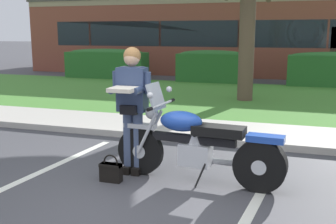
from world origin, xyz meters
TOP-DOWN VIEW (x-y plane):
  - ground_plane at (0.00, 0.00)m, footprint 140.00×140.00m
  - curb_strip at (0.00, 2.87)m, footprint 60.00×0.20m
  - concrete_walk at (0.00, 3.72)m, footprint 60.00×1.50m
  - grass_lawn at (0.00, 7.80)m, footprint 60.00×6.66m
  - stall_stripe_0 at (-1.63, 0.20)m, footprint 0.52×4.39m
  - stall_stripe_1 at (1.31, 0.20)m, footprint 0.52×4.39m
  - motorcycle at (0.62, 1.02)m, footprint 2.24×0.82m
  - rider_person at (-0.36, 1.07)m, footprint 0.54×0.59m
  - handbag at (-0.51, 0.68)m, footprint 0.28×0.13m
  - hedge_left at (-5.89, 11.29)m, footprint 3.38×0.90m
  - hedge_center_left at (-1.50, 11.29)m, footprint 2.59×0.90m
  - brick_building at (-0.84, 17.65)m, footprint 20.47×8.74m

SIDE VIEW (x-z plane):
  - ground_plane at x=0.00m, z-range 0.00..0.00m
  - stall_stripe_0 at x=-1.63m, z-range 0.00..0.01m
  - stall_stripe_1 at x=1.31m, z-range 0.00..0.01m
  - grass_lawn at x=0.00m, z-range 0.00..0.06m
  - concrete_walk at x=0.00m, z-range 0.00..0.08m
  - curb_strip at x=0.00m, z-range 0.00..0.12m
  - handbag at x=-0.51m, z-range -0.04..0.32m
  - motorcycle at x=0.62m, z-range -0.14..1.12m
  - hedge_left at x=-5.89m, z-range 0.03..1.27m
  - hedge_center_left at x=-1.50m, z-range 0.03..1.27m
  - rider_person at x=-0.36m, z-range 0.15..1.86m
  - brick_building at x=-0.84m, z-range 0.00..3.53m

